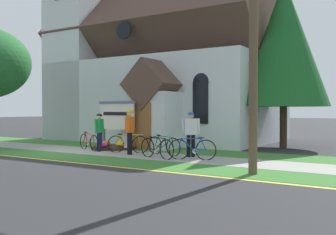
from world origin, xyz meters
TOP-DOWN VIEW (x-y plane):
  - ground at (0.00, 4.00)m, footprint 140.00×140.00m
  - sidewalk_slab at (-0.07, 1.25)m, footprint 32.00×2.09m
  - grass_verge at (-0.07, -0.69)m, footprint 32.00×1.77m
  - church_lawn at (-0.07, 3.44)m, footprint 24.00×2.29m
  - curb_paint_stripe at (-0.07, -1.72)m, footprint 28.00×0.16m
  - church_building at (-0.58, 8.36)m, footprint 13.06×10.06m
  - church_sign at (0.93, 2.77)m, footprint 2.20×0.27m
  - flower_bed at (0.91, 2.56)m, footprint 2.08×2.08m
  - bicycle_yellow at (4.49, 0.71)m, footprint 1.73×0.48m
  - bicycle_silver at (4.19, 1.69)m, footprint 1.70×0.37m
  - bicycle_orange at (0.45, 1.41)m, footprint 1.67×0.69m
  - bicycle_red at (5.80, 1.03)m, footprint 1.64×0.61m
  - bicycle_green at (2.48, 1.58)m, footprint 1.68×0.64m
  - cyclist_in_green_jersey at (5.38, 1.70)m, footprint 0.60×0.44m
  - cyclist_in_yellow_jersey at (1.14, 1.34)m, footprint 0.33×0.69m
  - cyclist_in_red_jersey at (2.99, 1.04)m, footprint 0.56×0.57m
  - roadside_conifer at (7.40, 7.00)m, footprint 4.12×4.12m

SIDE VIEW (x-z plane):
  - ground at x=0.00m, z-range 0.00..0.00m
  - curb_paint_stripe at x=-0.07m, z-range 0.00..0.01m
  - grass_verge at x=-0.07m, z-range 0.00..0.01m
  - church_lawn at x=-0.07m, z-range 0.00..0.01m
  - sidewalk_slab at x=-0.07m, z-range 0.00..0.01m
  - flower_bed at x=0.91m, z-range -0.08..0.26m
  - bicycle_green at x=2.48m, z-range -0.03..0.78m
  - bicycle_orange at x=0.45m, z-range -0.04..0.79m
  - bicycle_silver at x=4.19m, z-range -0.03..0.78m
  - bicycle_yellow at x=4.49m, z-range -0.02..0.79m
  - bicycle_red at x=5.80m, z-range -0.03..0.80m
  - cyclist_in_yellow_jersey at x=1.14m, z-range 0.13..1.75m
  - cyclist_in_green_jersey at x=5.38m, z-range 0.15..1.85m
  - cyclist_in_red_jersey at x=2.99m, z-range 0.17..1.94m
  - church_sign at x=0.93m, z-range 0.35..2.53m
  - church_building at x=-0.58m, z-range -1.82..10.87m
  - roadside_conifer at x=7.40m, z-range 0.96..8.79m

